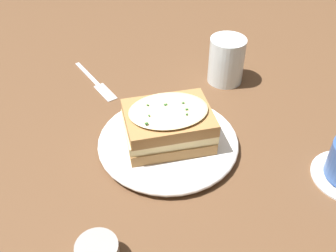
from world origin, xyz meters
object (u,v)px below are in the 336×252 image
fork (98,85)px  dinner_plate (168,142)px  water_glass (226,60)px  sandwich (168,124)px

fork → dinner_plate: bearing=93.7°
water_glass → fork: bearing=39.5°
fork → water_glass: bearing=149.8°
sandwich → fork: (0.23, -0.07, -0.05)m
sandwich → water_glass: bearing=-85.2°
dinner_plate → water_glass: (0.02, -0.24, 0.04)m
sandwich → water_glass: (0.02, -0.24, -0.00)m
sandwich → fork: bearing=-16.5°
dinner_plate → sandwich: (-0.00, -0.00, 0.04)m
sandwich → dinner_plate: bearing=66.8°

